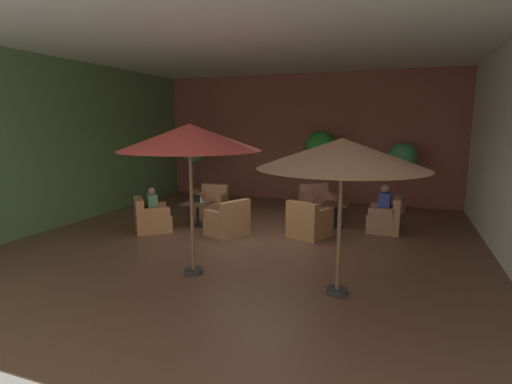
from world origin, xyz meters
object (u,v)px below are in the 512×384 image
object	(u,v)px
potted_tree_mid_right	(194,153)
open_laptop	(197,200)
iced_drink_cup	(200,200)
armchair_front_left_south	(228,222)
armchair_front_right_north	(317,205)
patio_umbrella_tall_red	(342,154)
cafe_table_front_left	(197,209)
armchair_front_right_south	(385,219)
potted_tree_mid_left	(321,150)
patio_umbrella_center_beige	(190,138)
armchair_front_left_north	(212,205)
potted_tree_left_corner	(402,161)
patron_blue_shirt	(385,201)
armchair_front_right_east	(308,223)
armchair_front_left_east	(151,219)
patron_by_window	(152,203)
cafe_table_front_right	(336,210)

from	to	relation	value
potted_tree_mid_right	open_laptop	world-z (taller)	potted_tree_mid_right
potted_tree_mid_right	iced_drink_cup	size ratio (longest dim) A/B	19.30
armchair_front_left_south	armchair_front_right_north	world-z (taller)	armchair_front_right_north
patio_umbrella_tall_red	potted_tree_mid_right	xyz separation A→B (m)	(-5.52, 5.61, -0.51)
cafe_table_front_left	armchair_front_right_south	distance (m)	4.51
patio_umbrella_tall_red	potted_tree_mid_left	size ratio (longest dim) A/B	1.06
patio_umbrella_center_beige	armchair_front_left_south	bearing A→B (deg)	99.92
armchair_front_left_north	armchair_front_left_south	bearing A→B (deg)	-52.88
patio_umbrella_center_beige	potted_tree_left_corner	distance (m)	7.04
armchair_front_left_north	patio_umbrella_center_beige	world-z (taller)	patio_umbrella_center_beige
patron_blue_shirt	armchair_front_right_south	bearing A→B (deg)	-1.61
armchair_front_right_east	armchair_front_left_north	bearing A→B (deg)	160.02
potted_tree_left_corner	potted_tree_mid_left	xyz separation A→B (m)	(-2.24, -0.43, 0.28)
armchair_front_left_east	patron_by_window	distance (m)	0.38
cafe_table_front_left	patio_umbrella_center_beige	bearing A→B (deg)	-62.67
patio_umbrella_tall_red	armchair_front_right_east	bearing A→B (deg)	111.20
armchair_front_right_east	armchair_front_right_south	size ratio (longest dim) A/B	1.19
armchair_front_right_east	patio_umbrella_tall_red	world-z (taller)	patio_umbrella_tall_red
armchair_front_right_south	potted_tree_mid_right	size ratio (longest dim) A/B	0.40
armchair_front_right_north	armchair_front_right_south	world-z (taller)	armchair_front_right_north
cafe_table_front_right	patron_by_window	xyz separation A→B (m)	(-4.02, -1.84, 0.25)
patio_umbrella_tall_red	iced_drink_cup	xyz separation A→B (m)	(-3.85, 2.86, -1.44)
armchair_front_left_north	armchair_front_right_north	world-z (taller)	armchair_front_right_north
armchair_front_left_east	potted_tree_mid_right	world-z (taller)	potted_tree_mid_right
cafe_table_front_left	armchair_front_left_east	world-z (taller)	armchair_front_left_east
open_laptop	armchair_front_right_south	bearing A→B (deg)	13.04
potted_tree_left_corner	armchair_front_right_south	bearing A→B (deg)	-97.06
patio_umbrella_tall_red	cafe_table_front_right	bearing A→B (deg)	99.40
patron_by_window	open_laptop	xyz separation A→B (m)	(0.77, 0.78, -0.03)
armchair_front_right_east	potted_tree_mid_right	xyz separation A→B (m)	(-4.44, 2.83, 1.27)
open_laptop	cafe_table_front_left	bearing A→B (deg)	-59.61
patron_by_window	iced_drink_cup	xyz separation A→B (m)	(0.81, 0.83, -0.02)
armchair_front_left_east	cafe_table_front_right	xyz separation A→B (m)	(4.06, 1.87, 0.13)
patron_by_window	iced_drink_cup	bearing A→B (deg)	45.69
armchair_front_left_north	cafe_table_front_right	size ratio (longest dim) A/B	1.43
cafe_table_front_right	armchair_front_right_east	size ratio (longest dim) A/B	0.62
armchair_front_right_east	armchair_front_right_south	distance (m)	1.91
potted_tree_mid_right	armchair_front_left_south	bearing A→B (deg)	-50.97
patio_umbrella_tall_red	iced_drink_cup	size ratio (longest dim) A/B	22.22
armchair_front_left_south	open_laptop	distance (m)	1.24
cafe_table_front_right	potted_tree_left_corner	world-z (taller)	potted_tree_left_corner
patron_by_window	patio_umbrella_center_beige	bearing A→B (deg)	-42.61
cafe_table_front_left	patron_blue_shirt	xyz separation A→B (m)	(4.34, 1.09, 0.28)
armchair_front_left_east	patron_by_window	bearing A→B (deg)	41.44
patio_umbrella_center_beige	iced_drink_cup	world-z (taller)	patio_umbrella_center_beige
cafe_table_front_left	patio_umbrella_tall_red	bearing A→B (deg)	-35.37
armchair_front_left_east	patio_umbrella_tall_red	distance (m)	5.41
patio_umbrella_tall_red	patio_umbrella_center_beige	distance (m)	2.43
patio_umbrella_tall_red	iced_drink_cup	distance (m)	5.01
potted_tree_mid_left	armchair_front_right_south	bearing A→B (deg)	-44.31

